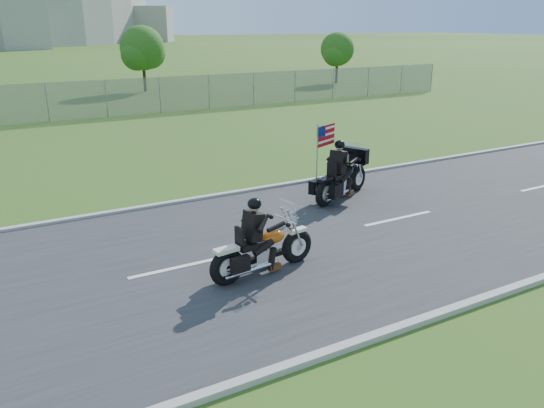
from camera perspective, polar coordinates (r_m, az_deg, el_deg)
ground at (r=12.10m, az=-0.88°, el=-4.97°), size 420.00×420.00×0.00m
road at (r=12.09m, az=-0.88°, el=-4.89°), size 120.00×8.00×0.04m
curb_north at (r=15.53m, az=-7.95°, el=0.55°), size 120.00×0.18×0.12m
curb_south at (r=9.12m, az=11.57°, el=-13.64°), size 120.00×0.18×0.12m
tree_fence_near at (r=41.40m, az=-13.73°, el=15.75°), size 3.52×3.28×4.75m
tree_fence_far at (r=46.64m, az=7.06°, el=16.02°), size 3.08×2.87×4.20m
motorcycle_lead at (r=10.77m, az=-1.12°, el=-4.98°), size 2.51×0.81×1.69m
motorcycle_follow at (r=15.51m, az=7.52°, el=2.71°), size 2.53×1.41×2.23m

